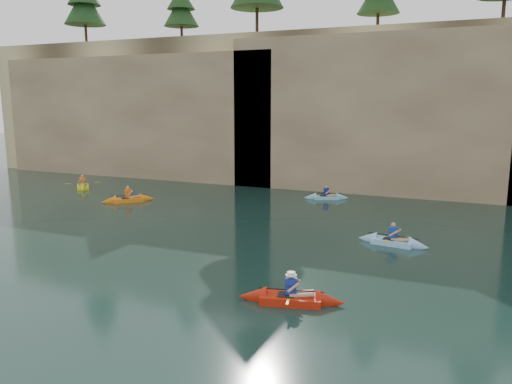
% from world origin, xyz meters
% --- Properties ---
extents(ground, '(160.00, 160.00, 0.00)m').
position_xyz_m(ground, '(0.00, 0.00, 0.00)').
color(ground, black).
rests_on(ground, ground).
extents(cliff, '(70.00, 16.00, 12.00)m').
position_xyz_m(cliff, '(0.00, 30.00, 6.00)').
color(cliff, tan).
rests_on(cliff, ground).
extents(cliff_slab_west, '(26.00, 2.40, 10.56)m').
position_xyz_m(cliff_slab_west, '(-20.00, 22.60, 5.28)').
color(cliff_slab_west, tan).
rests_on(cliff_slab_west, ground).
extents(cliff_slab_center, '(24.00, 2.40, 11.40)m').
position_xyz_m(cliff_slab_center, '(2.00, 22.60, 5.70)').
color(cliff_slab_center, tan).
rests_on(cliff_slab_center, ground).
extents(sea_cave_west, '(4.50, 1.00, 4.00)m').
position_xyz_m(sea_cave_west, '(-18.00, 21.95, 2.00)').
color(sea_cave_west, black).
rests_on(sea_cave_west, ground).
extents(sea_cave_center, '(3.50, 1.00, 3.20)m').
position_xyz_m(sea_cave_center, '(-4.00, 21.95, 1.60)').
color(sea_cave_center, black).
rests_on(sea_cave_center, ground).
extents(main_kayaker, '(3.62, 2.34, 1.31)m').
position_xyz_m(main_kayaker, '(1.51, 1.54, 0.17)').
color(main_kayaker, red).
rests_on(main_kayaker, ground).
extents(kayaker_orange, '(2.94, 2.96, 1.30)m').
position_xyz_m(kayaker_orange, '(-13.70, 13.02, 0.16)').
color(kayaker_orange, orange).
rests_on(kayaker_orange, ground).
extents(kayaker_ltblue_near, '(3.36, 2.52, 1.30)m').
position_xyz_m(kayaker_ltblue_near, '(3.62, 9.71, 0.16)').
color(kayaker_ltblue_near, '#98D2FF').
rests_on(kayaker_ltblue_near, ground).
extents(kayaker_yellow, '(2.69, 2.86, 1.29)m').
position_xyz_m(kayaker_yellow, '(-19.94, 15.76, 0.16)').
color(kayaker_yellow, yellow).
rests_on(kayaker_yellow, ground).
extents(kayaker_ltblue_mid, '(3.04, 2.13, 1.14)m').
position_xyz_m(kayaker_ltblue_mid, '(-2.04, 19.00, 0.14)').
color(kayaker_ltblue_mid, '#85C7DF').
rests_on(kayaker_ltblue_mid, ground).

